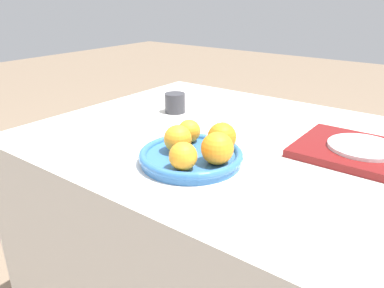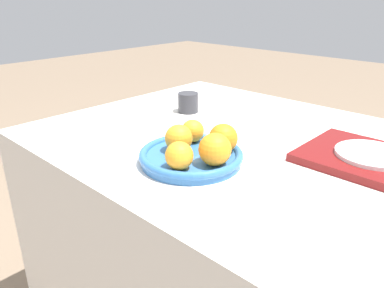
% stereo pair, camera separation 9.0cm
% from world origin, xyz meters
% --- Properties ---
extents(table, '(1.18, 0.93, 0.73)m').
position_xyz_m(table, '(0.00, 0.00, 0.36)').
color(table, silver).
rests_on(table, ground_plane).
extents(fruit_platter, '(0.26, 0.26, 0.03)m').
position_xyz_m(fruit_platter, '(0.00, -0.22, 0.74)').
color(fruit_platter, '#336BAD').
rests_on(fruit_platter, table).
extents(orange_0, '(0.07, 0.07, 0.07)m').
position_xyz_m(orange_0, '(-0.04, -0.23, 0.78)').
color(orange_0, orange).
rests_on(orange_0, fruit_platter).
extents(orange_1, '(0.06, 0.06, 0.06)m').
position_xyz_m(orange_1, '(0.04, -0.30, 0.78)').
color(orange_1, orange).
rests_on(orange_1, fruit_platter).
extents(orange_2, '(0.07, 0.07, 0.07)m').
position_xyz_m(orange_2, '(0.05, -0.16, 0.78)').
color(orange_2, orange).
rests_on(orange_2, fruit_platter).
extents(orange_3, '(0.08, 0.08, 0.08)m').
position_xyz_m(orange_3, '(0.08, -0.23, 0.79)').
color(orange_3, orange).
rests_on(orange_3, fruit_platter).
extents(orange_4, '(0.06, 0.06, 0.06)m').
position_xyz_m(orange_4, '(-0.05, -0.16, 0.78)').
color(orange_4, orange).
rests_on(orange_4, fruit_platter).
extents(serving_tray, '(0.32, 0.26, 0.02)m').
position_xyz_m(serving_tray, '(0.33, 0.07, 0.74)').
color(serving_tray, maroon).
rests_on(serving_tray, table).
extents(side_plate, '(0.17, 0.17, 0.01)m').
position_xyz_m(side_plate, '(0.33, 0.07, 0.75)').
color(side_plate, white).
rests_on(side_plate, serving_tray).
extents(cup_1, '(0.07, 0.07, 0.07)m').
position_xyz_m(cup_1, '(-0.30, 0.08, 0.76)').
color(cup_1, '#333338').
rests_on(cup_1, table).
extents(napkin, '(0.14, 0.13, 0.01)m').
position_xyz_m(napkin, '(-0.14, 0.15, 0.73)').
color(napkin, white).
rests_on(napkin, table).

